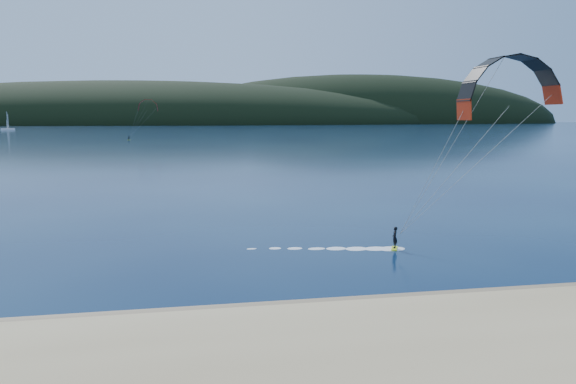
{
  "coord_description": "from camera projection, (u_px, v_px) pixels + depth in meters",
  "views": [
    {
      "loc": [
        -2.55,
        -20.54,
        9.23
      ],
      "look_at": [
        3.19,
        10.0,
        5.0
      ],
      "focal_mm": 34.45,
      "sensor_mm": 36.0,
      "label": 1
    }
  ],
  "objects": [
    {
      "name": "wet_sand",
      "position": [
        243.0,
        313.0,
        26.09
      ],
      "size": [
        220.0,
        2.5,
        0.1
      ],
      "color": "#7E6649",
      "rests_on": "ground"
    },
    {
      "name": "headland",
      "position": [
        186.0,
        124.0,
        747.58
      ],
      "size": [
        1200.0,
        310.0,
        140.0
      ],
      "color": "black",
      "rests_on": "ground"
    },
    {
      "name": "sailboat",
      "position": [
        8.0,
        129.0,
        385.67
      ],
      "size": [
        9.37,
        5.86,
        13.05
      ],
      "color": "white",
      "rests_on": "ground"
    },
    {
      "name": "kitesurfer_far",
      "position": [
        148.0,
        109.0,
        217.46
      ],
      "size": [
        12.72,
        6.64,
        14.75
      ],
      "color": "#CBE81B",
      "rests_on": "ground"
    },
    {
      "name": "kitesurfer_near",
      "position": [
        500.0,
        113.0,
        35.84
      ],
      "size": [
        20.52,
        5.99,
        12.23
      ],
      "color": "#CBE81B",
      "rests_on": "ground"
    },
    {
      "name": "ground",
      "position": [
        255.0,
        353.0,
        21.72
      ],
      "size": [
        1800.0,
        1800.0,
        0.0
      ],
      "primitive_type": "plane",
      "color": "#071433",
      "rests_on": "ground"
    }
  ]
}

